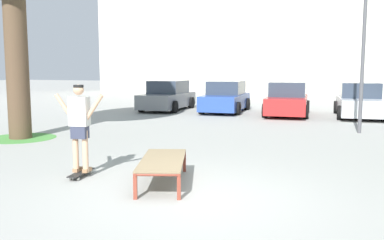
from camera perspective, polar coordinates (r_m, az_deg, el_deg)
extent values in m
plane|color=#999993|center=(6.88, -0.44, -10.56)|extent=(120.00, 120.00, 0.00)
cube|color=silver|center=(37.31, 16.30, 14.83)|extent=(39.28, 4.00, 14.70)
cube|color=brown|center=(8.57, -5.75, -5.77)|extent=(0.08, 0.08, 0.38)
cube|color=brown|center=(8.50, -1.04, -5.83)|extent=(0.08, 0.08, 0.38)
cube|color=brown|center=(6.80, -7.78, -9.17)|extent=(0.08, 0.08, 0.38)
cube|color=brown|center=(6.72, -1.80, -9.30)|extent=(0.08, 0.08, 0.38)
cylinder|color=brown|center=(7.63, -6.67, -5.71)|extent=(0.67, 1.81, 0.05)
cylinder|color=brown|center=(7.56, -1.38, -5.78)|extent=(0.67, 1.81, 0.05)
cylinder|color=brown|center=(8.48, -3.42, -4.39)|extent=(0.73, 0.30, 0.05)
cylinder|color=brown|center=(6.70, -4.83, -7.48)|extent=(0.73, 0.30, 0.05)
cube|color=#847051|center=(7.58, -4.04, -5.46)|extent=(1.34, 2.04, 0.03)
cube|color=black|center=(8.41, -14.93, -6.95)|extent=(0.33, 0.82, 0.02)
cylinder|color=silver|center=(8.70, -14.54, -6.86)|extent=(0.04, 0.06, 0.06)
cylinder|color=silver|center=(8.64, -13.64, -6.93)|extent=(0.04, 0.06, 0.06)
cylinder|color=silver|center=(8.22, -16.26, -7.73)|extent=(0.04, 0.06, 0.06)
cylinder|color=silver|center=(8.15, -15.32, -7.82)|extent=(0.04, 0.06, 0.06)
cylinder|color=tan|center=(8.37, -15.63, -4.12)|extent=(0.11, 0.11, 0.82)
cube|color=#99704C|center=(8.49, -15.40, -6.54)|extent=(0.14, 0.25, 0.07)
cylinder|color=tan|center=(8.28, -14.40, -4.20)|extent=(0.11, 0.11, 0.82)
cube|color=#99704C|center=(8.40, -14.17, -6.65)|extent=(0.14, 0.25, 0.07)
cube|color=#33384C|center=(8.26, -15.10, -1.61)|extent=(0.33, 0.25, 0.24)
cube|color=silver|center=(8.21, -15.19, 1.15)|extent=(0.39, 0.27, 0.56)
cylinder|color=tan|center=(8.34, -17.05, 1.71)|extent=(0.41, 0.14, 0.52)
cylinder|color=tan|center=(8.07, -13.30, 1.66)|extent=(0.41, 0.14, 0.52)
sphere|color=tan|center=(8.18, -15.28, 4.01)|extent=(0.20, 0.20, 0.20)
cylinder|color=black|center=(8.18, -15.30, 4.50)|extent=(0.19, 0.19, 0.05)
cylinder|color=brown|center=(13.48, -22.86, 7.55)|extent=(0.65, 0.65, 4.68)
cylinder|color=#47893D|center=(13.64, -22.39, -2.29)|extent=(2.07, 2.07, 0.01)
cube|color=slate|center=(21.28, -3.39, 2.74)|extent=(1.91, 4.28, 0.70)
cube|color=#2D3847|center=(21.38, -3.25, 4.56)|extent=(1.66, 2.18, 0.64)
cylinder|color=black|center=(19.79, -2.45, 1.82)|extent=(0.25, 0.61, 0.60)
cylinder|color=black|center=(20.44, -6.93, 1.94)|extent=(0.25, 0.61, 0.60)
cylinder|color=black|center=(22.24, -0.12, 2.39)|extent=(0.25, 0.61, 0.60)
cylinder|color=black|center=(22.82, -4.19, 2.49)|extent=(0.25, 0.61, 0.60)
cube|color=#28479E|center=(20.41, 4.62, 2.55)|extent=(1.97, 4.30, 0.70)
cube|color=#2D3847|center=(20.51, 4.72, 4.45)|extent=(1.69, 2.20, 0.64)
cylinder|color=black|center=(18.98, 6.27, 1.56)|extent=(0.26, 0.61, 0.60)
cylinder|color=black|center=(19.37, 1.32, 1.71)|extent=(0.26, 0.61, 0.60)
cylinder|color=black|center=(21.54, 7.57, 2.18)|extent=(0.26, 0.61, 0.60)
cylinder|color=black|center=(21.88, 3.17, 2.31)|extent=(0.26, 0.61, 0.60)
cube|color=red|center=(19.36, 12.91, 2.16)|extent=(2.02, 4.32, 0.70)
cube|color=#2D3847|center=(19.47, 12.99, 4.16)|extent=(1.72, 2.21, 0.64)
cylinder|color=black|center=(18.05, 15.33, 1.08)|extent=(0.27, 0.62, 0.60)
cylinder|color=black|center=(18.16, 9.96, 1.26)|extent=(0.27, 0.62, 0.60)
cylinder|color=black|center=(20.64, 15.47, 1.79)|extent=(0.27, 0.62, 0.60)
cylinder|color=black|center=(20.74, 10.77, 1.94)|extent=(0.27, 0.62, 0.60)
cube|color=#B7BABF|center=(19.49, 21.89, 1.86)|extent=(2.05, 4.33, 0.70)
cube|color=#2D3847|center=(19.59, 21.94, 3.85)|extent=(1.73, 2.23, 0.64)
cylinder|color=black|center=(18.14, 19.62, 0.95)|extent=(0.27, 0.62, 0.60)
cylinder|color=black|center=(20.89, 23.82, 1.50)|extent=(0.27, 0.62, 0.60)
cylinder|color=black|center=(20.73, 19.16, 1.67)|extent=(0.27, 0.62, 0.60)
cylinder|color=#4C4C51|center=(14.56, 22.42, 9.11)|extent=(0.12, 0.12, 5.50)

